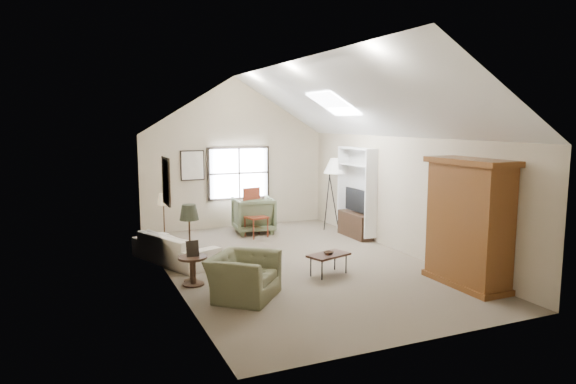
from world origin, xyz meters
name	(u,v)px	position (x,y,z in m)	size (l,w,h in m)	color
room_shell	(296,102)	(0.00, 0.00, 3.21)	(5.01, 8.01, 4.00)	#726151
window	(239,173)	(0.10, 3.96, 1.45)	(1.72, 0.08, 1.42)	black
skylight	(334,103)	(1.30, 0.90, 3.22)	(0.80, 1.20, 0.52)	white
wall_art	(180,173)	(-1.88, 1.94, 1.73)	(1.97, 3.71, 0.88)	black
armoire	(469,223)	(2.18, -2.40, 1.10)	(0.60, 1.50, 2.20)	brown
tv_alcove	(357,191)	(2.34, 1.60, 1.15)	(0.32, 1.30, 2.10)	white
media_console	(355,225)	(2.32, 1.60, 0.30)	(0.34, 1.18, 0.60)	#382316
tv_panel	(356,200)	(2.32, 1.60, 0.92)	(0.05, 0.90, 0.55)	black
sofa	(175,248)	(-2.20, 1.07, 0.30)	(2.04, 0.80, 0.59)	beige
armchair_near	(244,276)	(-1.59, -1.49, 0.35)	(1.09, 0.95, 0.71)	#646346
armchair_far	(253,215)	(0.19, 3.09, 0.46)	(0.97, 1.00, 0.91)	#616C4B
coffee_table	(329,264)	(0.25, -0.93, 0.20)	(0.78, 0.43, 0.40)	#361D16
bowl	(329,253)	(0.25, -0.93, 0.42)	(0.19, 0.19, 0.05)	#3D2119
side_table	(193,271)	(-2.20, -0.53, 0.26)	(0.51, 0.51, 0.51)	#3C2118
side_chair	(256,213)	(0.08, 2.56, 0.60)	(0.47, 0.47, 1.20)	maroon
tripod_lamp	(334,194)	(2.19, 2.46, 0.96)	(0.56, 0.56, 1.92)	silver
dark_lamp	(190,243)	(-2.20, -0.33, 0.71)	(0.34, 0.34, 1.42)	#282C1F
tan_lamp	(164,221)	(-2.20, 2.27, 0.64)	(0.26, 0.26, 1.28)	tan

